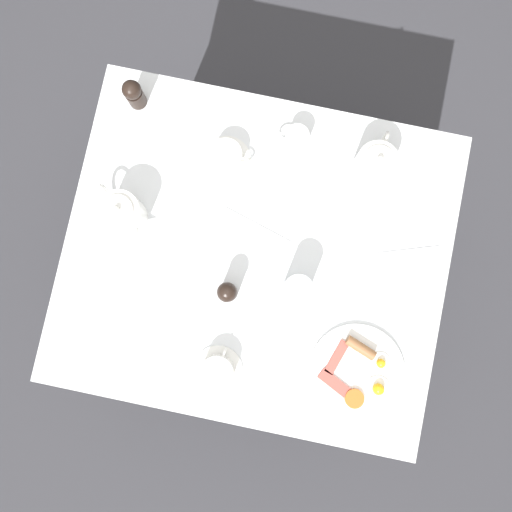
{
  "coord_description": "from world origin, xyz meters",
  "views": [
    {
      "loc": [
        -0.03,
        0.12,
        2.17
      ],
      "look_at": [
        0.0,
        0.0,
        0.78
      ],
      "focal_mm": 35.0,
      "sensor_mm": 36.0,
      "label": 1
    }
  ],
  "objects_px": {
    "pepper_grinder": "(227,292)",
    "salt_grinder": "(134,94)",
    "teacup_with_saucer_right": "(217,372)",
    "creamer_jug": "(296,139)",
    "teapot_near": "(374,165)",
    "knife_by_plate": "(258,227)",
    "fork_by_plate": "(409,252)",
    "water_glass_tall": "(297,289)",
    "teapot_far": "(122,213)",
    "teacup_with_saucer_left": "(227,157)",
    "breakfast_plate": "(358,372)"
  },
  "relations": [
    {
      "from": "water_glass_tall",
      "to": "teacup_with_saucer_left",
      "type": "bearing_deg",
      "value": -50.83
    },
    {
      "from": "teapot_near",
      "to": "salt_grinder",
      "type": "relative_size",
      "value": 1.9
    },
    {
      "from": "fork_by_plate",
      "to": "pepper_grinder",
      "type": "bearing_deg",
      "value": 24.5
    },
    {
      "from": "teapot_near",
      "to": "fork_by_plate",
      "type": "xyz_separation_m",
      "value": [
        -0.15,
        0.21,
        -0.05
      ]
    },
    {
      "from": "teapot_far",
      "to": "teacup_with_saucer_right",
      "type": "distance_m",
      "value": 0.51
    },
    {
      "from": "teapot_near",
      "to": "knife_by_plate",
      "type": "height_order",
      "value": "teapot_near"
    },
    {
      "from": "teapot_near",
      "to": "water_glass_tall",
      "type": "bearing_deg",
      "value": -10.56
    },
    {
      "from": "water_glass_tall",
      "to": "creamer_jug",
      "type": "distance_m",
      "value": 0.43
    },
    {
      "from": "water_glass_tall",
      "to": "salt_grinder",
      "type": "xyz_separation_m",
      "value": [
        0.56,
        -0.44,
        -0.0
      ]
    },
    {
      "from": "teapot_near",
      "to": "teapot_far",
      "type": "height_order",
      "value": "same"
    },
    {
      "from": "teapot_near",
      "to": "teapot_far",
      "type": "xyz_separation_m",
      "value": [
        0.65,
        0.27,
        0.0
      ]
    },
    {
      "from": "water_glass_tall",
      "to": "fork_by_plate",
      "type": "bearing_deg",
      "value": -149.84
    },
    {
      "from": "breakfast_plate",
      "to": "teapot_near",
      "type": "bearing_deg",
      "value": -82.92
    },
    {
      "from": "teacup_with_saucer_left",
      "to": "fork_by_plate",
      "type": "distance_m",
      "value": 0.58
    },
    {
      "from": "teacup_with_saucer_left",
      "to": "pepper_grinder",
      "type": "bearing_deg",
      "value": 102.67
    },
    {
      "from": "water_glass_tall",
      "to": "fork_by_plate",
      "type": "distance_m",
      "value": 0.35
    },
    {
      "from": "breakfast_plate",
      "to": "teacup_with_saucer_right",
      "type": "relative_size",
      "value": 1.92
    },
    {
      "from": "teacup_with_saucer_left",
      "to": "creamer_jug",
      "type": "relative_size",
      "value": 1.51
    },
    {
      "from": "breakfast_plate",
      "to": "pepper_grinder",
      "type": "bearing_deg",
      "value": -19.65
    },
    {
      "from": "teapot_near",
      "to": "water_glass_tall",
      "type": "relative_size",
      "value": 1.73
    },
    {
      "from": "creamer_jug",
      "to": "fork_by_plate",
      "type": "height_order",
      "value": "creamer_jug"
    },
    {
      "from": "teapot_near",
      "to": "knife_by_plate",
      "type": "distance_m",
      "value": 0.37
    },
    {
      "from": "pepper_grinder",
      "to": "knife_by_plate",
      "type": "height_order",
      "value": "pepper_grinder"
    },
    {
      "from": "breakfast_plate",
      "to": "teapot_near",
      "type": "relative_size",
      "value": 1.3
    },
    {
      "from": "knife_by_plate",
      "to": "creamer_jug",
      "type": "bearing_deg",
      "value": -101.5
    },
    {
      "from": "teacup_with_saucer_left",
      "to": "pepper_grinder",
      "type": "distance_m",
      "value": 0.38
    },
    {
      "from": "fork_by_plate",
      "to": "teacup_with_saucer_right",
      "type": "bearing_deg",
      "value": 43.26
    },
    {
      "from": "breakfast_plate",
      "to": "teapot_near",
      "type": "height_order",
      "value": "teapot_near"
    },
    {
      "from": "salt_grinder",
      "to": "teapot_far",
      "type": "bearing_deg",
      "value": 97.78
    },
    {
      "from": "water_glass_tall",
      "to": "salt_grinder",
      "type": "distance_m",
      "value": 0.71
    },
    {
      "from": "teacup_with_saucer_right",
      "to": "teacup_with_saucer_left",
      "type": "bearing_deg",
      "value": -80.39
    },
    {
      "from": "teacup_with_saucer_left",
      "to": "teacup_with_saucer_right",
      "type": "relative_size",
      "value": 1.0
    },
    {
      "from": "teapot_far",
      "to": "creamer_jug",
      "type": "height_order",
      "value": "teapot_far"
    },
    {
      "from": "fork_by_plate",
      "to": "breakfast_plate",
      "type": "bearing_deg",
      "value": 77.31
    },
    {
      "from": "teapot_near",
      "to": "water_glass_tall",
      "type": "xyz_separation_m",
      "value": [
        0.14,
        0.38,
        0.0
      ]
    },
    {
      "from": "teapot_far",
      "to": "pepper_grinder",
      "type": "height_order",
      "value": "teapot_far"
    },
    {
      "from": "pepper_grinder",
      "to": "salt_grinder",
      "type": "relative_size",
      "value": 1.0
    },
    {
      "from": "fork_by_plate",
      "to": "salt_grinder",
      "type": "bearing_deg",
      "value": -17.82
    },
    {
      "from": "teacup_with_saucer_right",
      "to": "creamer_jug",
      "type": "xyz_separation_m",
      "value": [
        -0.08,
        -0.68,
        0.01
      ]
    },
    {
      "from": "salt_grinder",
      "to": "water_glass_tall",
      "type": "bearing_deg",
      "value": 141.36
    },
    {
      "from": "breakfast_plate",
      "to": "teapot_far",
      "type": "bearing_deg",
      "value": -22.19
    },
    {
      "from": "water_glass_tall",
      "to": "knife_by_plate",
      "type": "xyz_separation_m",
      "value": [
        0.14,
        -0.15,
        -0.06
      ]
    },
    {
      "from": "creamer_jug",
      "to": "knife_by_plate",
      "type": "bearing_deg",
      "value": 78.5
    },
    {
      "from": "pepper_grinder",
      "to": "fork_by_plate",
      "type": "bearing_deg",
      "value": -155.5
    },
    {
      "from": "teacup_with_saucer_left",
      "to": "teacup_with_saucer_right",
      "type": "height_order",
      "value": "same"
    },
    {
      "from": "salt_grinder",
      "to": "fork_by_plate",
      "type": "xyz_separation_m",
      "value": [
        -0.85,
        0.27,
        -0.05
      ]
    },
    {
      "from": "salt_grinder",
      "to": "fork_by_plate",
      "type": "distance_m",
      "value": 0.9
    },
    {
      "from": "creamer_jug",
      "to": "teacup_with_saucer_right",
      "type": "bearing_deg",
      "value": 83.11
    },
    {
      "from": "breakfast_plate",
      "to": "knife_by_plate",
      "type": "height_order",
      "value": "breakfast_plate"
    },
    {
      "from": "teacup_with_saucer_left",
      "to": "knife_by_plate",
      "type": "distance_m",
      "value": 0.22
    }
  ]
}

